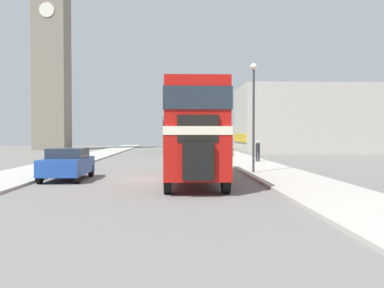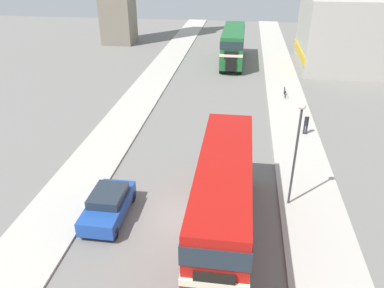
{
  "view_description": "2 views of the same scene",
  "coord_description": "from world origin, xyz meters",
  "px_view_note": "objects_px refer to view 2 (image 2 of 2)",
  "views": [
    {
      "loc": [
        1.26,
        -20.95,
        2.18
      ],
      "look_at": [
        2.05,
        -1.07,
        1.72
      ],
      "focal_mm": 40.0,
      "sensor_mm": 36.0,
      "label": 1
    },
    {
      "loc": [
        2.56,
        -15.27,
        12.47
      ],
      "look_at": [
        0.0,
        3.13,
        2.73
      ],
      "focal_mm": 35.0,
      "sensor_mm": 36.0,
      "label": 2
    }
  ],
  "objects_px": {
    "bus_distant": "(233,43)",
    "bicycle_on_pavement": "(285,92)",
    "pedestrian_walking": "(306,123)",
    "car_parked_near": "(108,205)",
    "street_lamp": "(297,141)",
    "double_decker_bus": "(224,193)"
  },
  "relations": [
    {
      "from": "double_decker_bus",
      "to": "bus_distant",
      "type": "xyz_separation_m",
      "value": [
        -0.84,
        31.38,
        -0.11
      ]
    },
    {
      "from": "bicycle_on_pavement",
      "to": "double_decker_bus",
      "type": "bearing_deg",
      "value": -102.86
    },
    {
      "from": "pedestrian_walking",
      "to": "bicycle_on_pavement",
      "type": "height_order",
      "value": "pedestrian_walking"
    },
    {
      "from": "bus_distant",
      "to": "car_parked_near",
      "type": "bearing_deg",
      "value": -99.36
    },
    {
      "from": "double_decker_bus",
      "to": "pedestrian_walking",
      "type": "xyz_separation_m",
      "value": [
        5.41,
        11.94,
        -1.52
      ]
    },
    {
      "from": "pedestrian_walking",
      "to": "street_lamp",
      "type": "height_order",
      "value": "street_lamp"
    },
    {
      "from": "bus_distant",
      "to": "pedestrian_walking",
      "type": "xyz_separation_m",
      "value": [
        6.25,
        -19.44,
        -1.41
      ]
    },
    {
      "from": "pedestrian_walking",
      "to": "car_parked_near",
      "type": "bearing_deg",
      "value": -135.01
    },
    {
      "from": "double_decker_bus",
      "to": "car_parked_near",
      "type": "xyz_separation_m",
      "value": [
        -5.91,
        0.63,
        -1.75
      ]
    },
    {
      "from": "car_parked_near",
      "to": "bicycle_on_pavement",
      "type": "relative_size",
      "value": 2.27
    },
    {
      "from": "bicycle_on_pavement",
      "to": "pedestrian_walking",
      "type": "bearing_deg",
      "value": -83.88
    },
    {
      "from": "double_decker_bus",
      "to": "bicycle_on_pavement",
      "type": "xyz_separation_m",
      "value": [
        4.56,
        19.95,
        -2.05
      ]
    },
    {
      "from": "car_parked_near",
      "to": "bus_distant",
      "type": "bearing_deg",
      "value": 80.64
    },
    {
      "from": "double_decker_bus",
      "to": "street_lamp",
      "type": "distance_m",
      "value": 4.77
    },
    {
      "from": "pedestrian_walking",
      "to": "double_decker_bus",
      "type": "bearing_deg",
      "value": -114.38
    },
    {
      "from": "pedestrian_walking",
      "to": "street_lamp",
      "type": "bearing_deg",
      "value": -102.46
    },
    {
      "from": "car_parked_near",
      "to": "pedestrian_walking",
      "type": "distance_m",
      "value": 16.01
    },
    {
      "from": "bus_distant",
      "to": "bicycle_on_pavement",
      "type": "distance_m",
      "value": 12.79
    },
    {
      "from": "double_decker_bus",
      "to": "pedestrian_walking",
      "type": "relative_size",
      "value": 6.78
    },
    {
      "from": "double_decker_bus",
      "to": "pedestrian_walking",
      "type": "bearing_deg",
      "value": 65.62
    },
    {
      "from": "car_parked_near",
      "to": "street_lamp",
      "type": "height_order",
      "value": "street_lamp"
    },
    {
      "from": "double_decker_bus",
      "to": "car_parked_near",
      "type": "distance_m",
      "value": 6.19
    }
  ]
}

